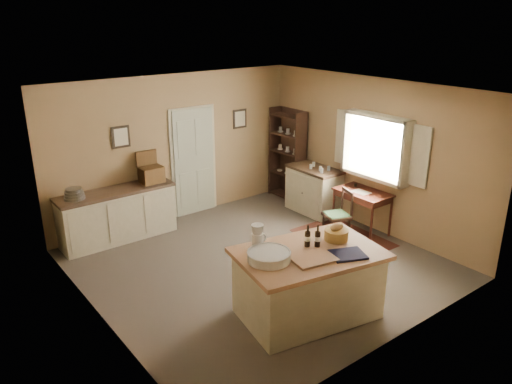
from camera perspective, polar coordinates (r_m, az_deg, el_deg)
ground at (r=7.91m, az=0.31°, el=-8.21°), size 5.00×5.00×0.00m
wall_back at (r=9.38m, az=-9.14°, el=4.99°), size 5.00×0.10×2.70m
wall_front at (r=5.75m, az=15.91°, el=-5.35°), size 5.00×0.10×2.70m
wall_left at (r=6.25m, az=-18.09°, el=-3.50°), size 0.10×5.00×2.70m
wall_right at (r=9.05m, az=12.94°, el=4.18°), size 0.10×5.00×2.70m
ceiling at (r=7.05m, az=0.35°, el=11.53°), size 5.00×5.00×0.00m
door at (r=9.60m, az=-7.13°, el=3.60°), size 0.97×0.06×2.11m
framed_prints at (r=9.37m, az=-8.12°, el=7.35°), size 2.82×0.02×0.38m
window at (r=8.82m, az=13.71°, el=5.06°), size 0.25×1.99×1.12m
work_island at (r=6.50m, az=5.89°, el=-10.15°), size 1.98×1.49×1.20m
sideboard at (r=8.86m, az=-15.49°, el=-2.34°), size 1.99×0.57×1.18m
rug at (r=8.89m, az=9.87°, el=-5.17°), size 1.15×1.63×0.01m
writing_desk at (r=8.95m, az=12.09°, el=-0.50°), size 0.59×0.96×0.82m
desk_chair at (r=8.67m, az=9.21°, el=-2.68°), size 0.51×0.51×0.87m
right_cabinet at (r=9.80m, az=6.62°, el=0.29°), size 0.60×1.08×0.99m
shelving_unit at (r=10.40m, az=3.77°, el=4.31°), size 0.32×0.85×1.88m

